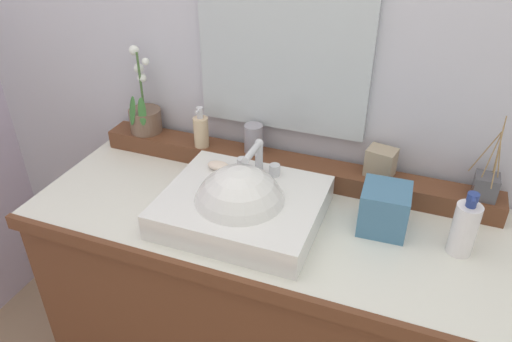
% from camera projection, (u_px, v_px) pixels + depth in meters
% --- Properties ---
extents(wall_back, '(3.30, 0.20, 2.49)m').
position_uv_depth(wall_back, '(308.00, 40.00, 1.55)').
color(wall_back, silver).
rests_on(wall_back, ground).
extents(vanity_cabinet, '(1.40, 0.58, 0.85)m').
position_uv_depth(vanity_cabinet, '(263.00, 311.00, 1.67)').
color(vanity_cabinet, brown).
rests_on(vanity_cabinet, ground).
extents(back_ledge, '(1.32, 0.10, 0.06)m').
position_uv_depth(back_ledge, '(287.00, 167.00, 1.61)').
color(back_ledge, brown).
rests_on(back_ledge, vanity_cabinet).
extents(sink_basin, '(0.45, 0.38, 0.29)m').
position_uv_depth(sink_basin, '(241.00, 209.00, 1.40)').
color(sink_basin, white).
rests_on(sink_basin, vanity_cabinet).
extents(soap_bar, '(0.07, 0.04, 0.02)m').
position_uv_depth(soap_bar, '(218.00, 166.00, 1.50)').
color(soap_bar, beige).
rests_on(soap_bar, sink_basin).
extents(potted_plant, '(0.11, 0.12, 0.31)m').
position_uv_depth(potted_plant, '(145.00, 114.00, 1.73)').
color(potted_plant, brown).
rests_on(potted_plant, back_ledge).
extents(soap_dispenser, '(0.05, 0.05, 0.14)m').
position_uv_depth(soap_dispenser, '(201.00, 131.00, 1.64)').
color(soap_dispenser, beige).
rests_on(soap_dispenser, back_ledge).
extents(tumbler_cup, '(0.06, 0.06, 0.10)m').
position_uv_depth(tumbler_cup, '(253.00, 138.00, 1.61)').
color(tumbler_cup, '#96929C').
rests_on(tumbler_cup, back_ledge).
extents(reed_diffuser, '(0.09, 0.08, 0.26)m').
position_uv_depth(reed_diffuser, '(486.00, 186.00, 1.39)').
color(reed_diffuser, '#4C4B50').
rests_on(reed_diffuser, back_ledge).
extents(trinket_box, '(0.09, 0.08, 0.09)m').
position_uv_depth(trinket_box, '(381.00, 162.00, 1.49)').
color(trinket_box, tan).
rests_on(trinket_box, back_ledge).
extents(lotion_bottle, '(0.07, 0.07, 0.19)m').
position_uv_depth(lotion_bottle, '(464.00, 228.00, 1.27)').
color(lotion_bottle, white).
rests_on(lotion_bottle, vanity_cabinet).
extents(tissue_box, '(0.14, 0.14, 0.13)m').
position_uv_depth(tissue_box, '(384.00, 209.00, 1.36)').
color(tissue_box, teal).
rests_on(tissue_box, vanity_cabinet).
extents(mirror, '(0.54, 0.02, 0.47)m').
position_uv_depth(mirror, '(282.00, 58.00, 1.49)').
color(mirror, silver).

